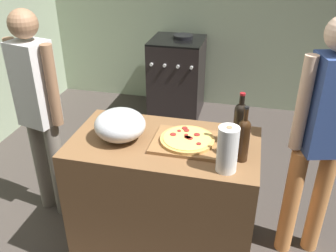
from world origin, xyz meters
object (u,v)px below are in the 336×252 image
(paper_towel_roll, at_px, (227,149))
(wine_bottle_dark, at_px, (240,124))
(pizza, at_px, (187,139))
(wine_bottle_green, at_px, (243,138))
(mixing_bowl, at_px, (120,125))
(person_in_red, at_px, (321,134))
(person_in_stripes, at_px, (38,107))
(stove, at_px, (177,77))

(paper_towel_roll, relative_size, wine_bottle_dark, 0.75)
(pizza, relative_size, wine_bottle_green, 1.00)
(mixing_bowl, distance_m, wine_bottle_dark, 0.69)
(pizza, distance_m, mixing_bowl, 0.40)
(mixing_bowl, bearing_deg, person_in_red, 13.61)
(mixing_bowl, height_order, paper_towel_roll, paper_towel_roll)
(mixing_bowl, bearing_deg, wine_bottle_dark, 5.30)
(wine_bottle_dark, relative_size, person_in_red, 0.21)
(wine_bottle_dark, height_order, person_in_red, person_in_red)
(wine_bottle_dark, xyz_separation_m, person_in_red, (0.48, 0.22, -0.12))
(person_in_stripes, bearing_deg, paper_towel_roll, -18.18)
(wine_bottle_dark, bearing_deg, paper_towel_roll, -100.05)
(wine_bottle_green, xyz_separation_m, person_in_red, (0.45, 0.34, -0.11))
(wine_bottle_dark, xyz_separation_m, person_in_stripes, (-1.39, 0.20, -0.14))
(paper_towel_roll, xyz_separation_m, wine_bottle_dark, (0.04, 0.24, 0.03))
(person_in_stripes, bearing_deg, wine_bottle_green, -12.96)
(mixing_bowl, height_order, wine_bottle_green, wine_bottle_green)
(wine_bottle_dark, bearing_deg, stove, 110.72)
(person_in_red, bearing_deg, paper_towel_roll, -138.47)
(paper_towel_roll, relative_size, wine_bottle_green, 0.80)
(person_in_red, bearing_deg, wine_bottle_green, -142.44)
(mixing_bowl, height_order, wine_bottle_dark, wine_bottle_dark)
(pizza, relative_size, mixing_bowl, 1.05)
(paper_towel_roll, relative_size, person_in_red, 0.16)
(paper_towel_roll, bearing_deg, person_in_red, 41.53)
(wine_bottle_green, bearing_deg, person_in_stripes, 167.04)
(pizza, xyz_separation_m, wine_bottle_dark, (0.29, 0.03, 0.12))
(pizza, xyz_separation_m, stove, (-0.53, 2.20, -0.47))
(pizza, bearing_deg, paper_towel_roll, -40.64)
(stove, bearing_deg, wine_bottle_green, -69.68)
(mixing_bowl, relative_size, paper_towel_roll, 1.19)
(wine_bottle_dark, bearing_deg, pizza, -173.68)
(mixing_bowl, xyz_separation_m, paper_towel_roll, (0.64, -0.18, 0.03))
(stove, bearing_deg, person_in_stripes, -106.18)
(wine_bottle_dark, height_order, person_in_stripes, person_in_stripes)
(paper_towel_roll, bearing_deg, stove, 107.88)
(mixing_bowl, xyz_separation_m, stove, (-0.14, 2.23, -0.53))
(person_in_red, bearing_deg, stove, 123.59)
(paper_towel_roll, relative_size, person_in_stripes, 0.16)
(wine_bottle_green, height_order, person_in_red, person_in_red)
(wine_bottle_green, xyz_separation_m, stove, (-0.85, 2.29, -0.58))
(wine_bottle_green, relative_size, person_in_stripes, 0.20)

